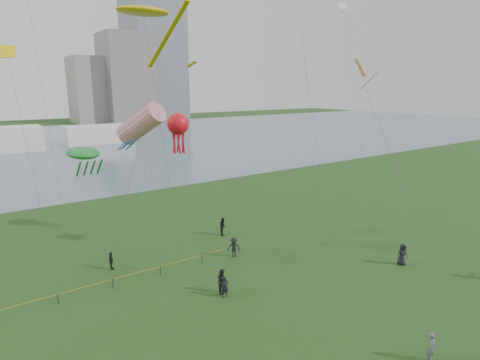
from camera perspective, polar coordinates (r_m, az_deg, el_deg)
ground_plane at (r=28.59m, az=12.38°, el=-19.72°), size 400.00×400.00×0.00m
lake at (r=118.22m, az=-26.14°, el=4.32°), size 400.00×120.00×0.08m
building_mid at (r=189.07m, az=-15.84°, el=13.74°), size 20.00×20.00×38.00m
building_low at (r=190.54m, az=-20.41°, el=11.91°), size 16.00×18.00×28.00m
pavilion_right at (r=118.96m, az=-19.43°, el=6.17°), size 18.00×7.00×5.00m
fence at (r=32.70m, az=-28.27°, el=-15.49°), size 24.07×0.07×1.05m
kite_flyer at (r=26.95m, az=25.60°, el=-20.69°), size 0.76×0.59×1.84m
spectator_a at (r=31.50m, az=-2.54°, el=-14.13°), size 1.10×1.16×1.89m
spectator_b at (r=37.44m, az=-0.87°, el=-9.55°), size 1.39×1.25×1.86m
spectator_c at (r=36.79m, az=-17.86°, el=-10.87°), size 0.47×0.96×1.59m
spectator_d at (r=38.64m, az=22.08°, el=-9.77°), size 1.11×0.94×1.93m
spectator_f at (r=30.91m, az=-2.15°, el=-14.95°), size 0.62×0.43×1.64m
spectator_g at (r=42.71m, az=-2.43°, el=-6.61°), size 1.04×1.14×1.90m
kite_stingray at (r=36.16m, az=-13.50°, el=22.18°), size 4.56×9.90×21.73m
kite_windsock at (r=36.45m, az=-13.89°, el=7.76°), size 5.43×5.23×14.17m
kite_creature at (r=36.00m, az=-21.45°, el=3.55°), size 5.91×6.05×10.42m
kite_octopus at (r=39.97m, az=-8.81°, el=7.76°), size 4.27×6.99×12.90m
kite_delta at (r=33.66m, az=17.23°, el=13.69°), size 2.01×10.66×17.48m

